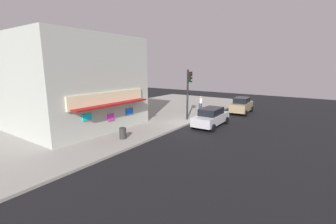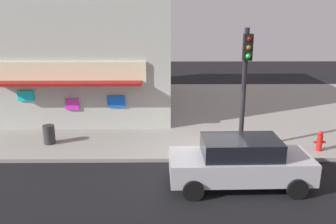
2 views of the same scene
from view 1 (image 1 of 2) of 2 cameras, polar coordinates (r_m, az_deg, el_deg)
name	(u,v)px [view 1 (image 1 of 2)]	position (r m, az deg, el deg)	size (l,w,h in m)	color
ground_plane	(189,125)	(20.53, 5.23, -3.20)	(52.69, 52.69, 0.00)	black
sidewalk	(133,115)	(24.46, -8.66, -0.74)	(35.12, 13.51, 0.15)	gray
corner_building	(70,82)	(21.34, -23.31, 6.88)	(9.11, 10.53, 7.35)	#ADB2A8
traffic_light	(189,88)	(21.45, 5.19, 6.06)	(0.32, 0.58, 4.72)	black
fire_hydrant	(203,111)	(24.49, 8.74, 0.37)	(0.46, 0.22, 0.80)	red
trash_can	(123,133)	(16.35, -11.25, -5.22)	(0.47, 0.47, 0.78)	#2D2D2D
pedestrian	(200,102)	(26.45, 8.11, 2.37)	(0.50, 0.48, 1.67)	navy
parked_car_silver	(211,117)	(20.11, 10.71, -1.23)	(4.51, 2.02, 1.62)	#B7B7BC
parked_car_tan	(241,105)	(26.61, 17.90, 1.61)	(4.08, 2.07, 1.77)	#9E8966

